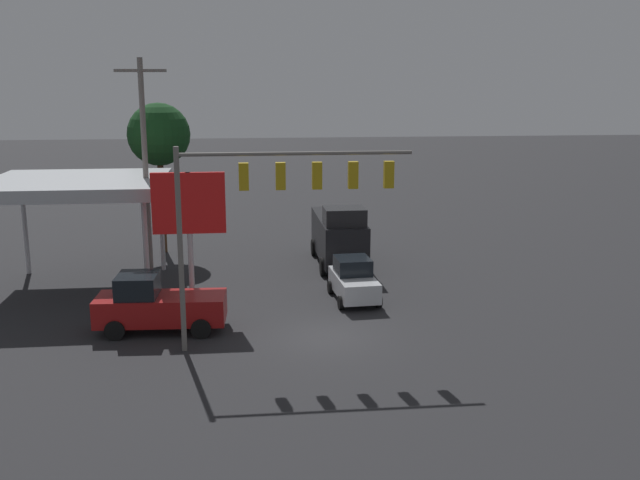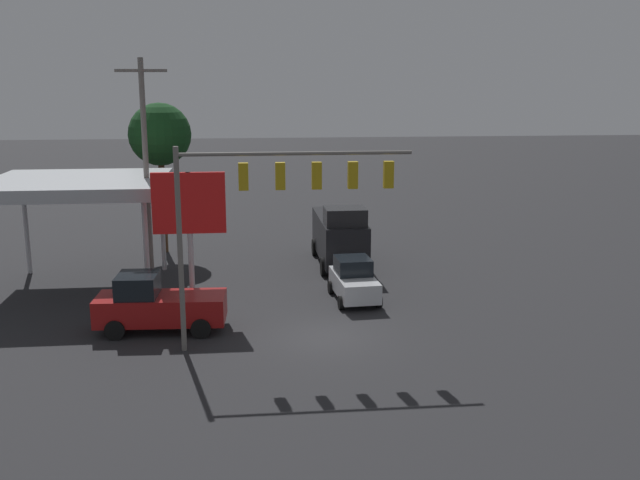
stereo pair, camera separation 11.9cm
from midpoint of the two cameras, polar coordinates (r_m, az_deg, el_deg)
The scene contains 9 objects.
ground_plane at distance 28.80m, azimuth 0.53°, elevation -7.75°, with size 200.00×200.00×0.00m, color #262628.
traffic_signal_assembly at distance 26.31m, azimuth -3.38°, elevation 3.78°, with size 8.71×0.43×7.74m.
utility_pole at distance 35.31m, azimuth -13.64°, elevation 5.46°, with size 2.40×0.26×11.08m.
gas_station_canopy at distance 36.11m, azimuth -18.73°, elevation 4.10°, with size 8.25×7.61×5.46m.
price_sign at distance 30.97m, azimuth -10.32°, elevation 2.44°, with size 3.12×0.27×6.24m.
hatchback_crossing at distance 33.23m, azimuth 2.83°, elevation -3.23°, with size 2.17×3.91×1.97m.
delivery_truck at distance 39.21m, azimuth 1.68°, elevation 0.38°, with size 2.61×6.82×3.58m.
pickup_parked at distance 29.88m, azimuth -12.79°, elevation -5.06°, with size 5.29×2.45×2.40m.
street_tree at distance 42.56m, azimuth -12.61°, elevation 8.17°, with size 3.62×3.62×8.79m.
Camera 2 is at (2.97, 26.81, 10.07)m, focal length 40.00 mm.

